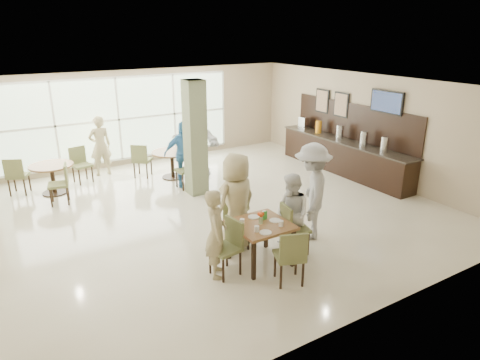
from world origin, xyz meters
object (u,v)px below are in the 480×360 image
teen_far (236,201)px  teen_standing (312,191)px  main_table (261,228)px  round_table_right (172,157)px  round_table_left (52,172)px  buffet_counter (344,154)px  adult_a (183,154)px  adult_b (199,142)px  adult_standing (100,146)px  teen_right (292,214)px  teen_left (216,234)px

teen_far → teen_standing: 1.50m
main_table → round_table_right: (0.50, 5.07, -0.08)m
round_table_left → buffet_counter: bearing=-19.0°
main_table → adult_a: (0.50, 4.30, 0.20)m
round_table_right → adult_a: size_ratio=0.64×
round_table_right → teen_far: 4.39m
round_table_left → adult_b: size_ratio=0.57×
adult_b → main_table: bearing=-35.0°
adult_a → teen_standing: bearing=-61.6°
teen_standing → adult_b: teen_standing is taller
main_table → teen_standing: teen_standing is taller
main_table → adult_standing: (-1.10, 6.32, 0.19)m
round_table_left → teen_right: teen_right is taller
round_table_right → teen_right: 5.04m
teen_right → adult_a: (-0.20, 4.26, 0.11)m
round_table_left → teen_standing: bearing=-52.8°
adult_standing → teen_right: bearing=103.8°
main_table → teen_left: (-0.84, 0.05, 0.10)m
adult_a → adult_b: 1.06m
round_table_left → teen_left: size_ratio=0.69×
adult_a → adult_standing: (-1.60, 2.02, -0.01)m
teen_left → adult_b: bearing=1.1°
round_table_right → teen_standing: bearing=-79.2°
teen_left → teen_far: size_ratio=0.83×
main_table → adult_standing: adult_standing is taller
round_table_right → buffet_counter: 4.84m
main_table → adult_standing: size_ratio=0.57×
buffet_counter → main_table: bearing=-148.6°
main_table → round_table_right: size_ratio=0.87×
teen_far → adult_standing: bearing=-93.3°
teen_right → teen_standing: 0.79m
buffet_counter → teen_standing: (-3.44, -2.63, 0.40)m
main_table → adult_a: adult_a is taller
teen_standing → adult_standing: (-2.50, 5.99, -0.10)m
teen_right → adult_standing: size_ratio=0.88×
teen_far → adult_b: adult_b is taller
buffet_counter → adult_a: buffet_counter is taller
round_table_left → teen_standing: size_ratio=0.55×
adult_a → main_table: bearing=-81.1°
main_table → round_table_left: 6.04m
buffet_counter → teen_right: (-4.15, -2.92, 0.19)m
round_table_left → adult_b: 3.86m
teen_left → round_table_right: bearing=9.5°
round_table_left → teen_far: size_ratio=0.58×
main_table → adult_b: 5.17m
round_table_left → teen_right: 6.33m
teen_left → teen_standing: bearing=-58.4°
teen_standing → adult_b: 4.67m
buffet_counter → adult_b: 4.11m
main_table → adult_standing: bearing=99.9°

